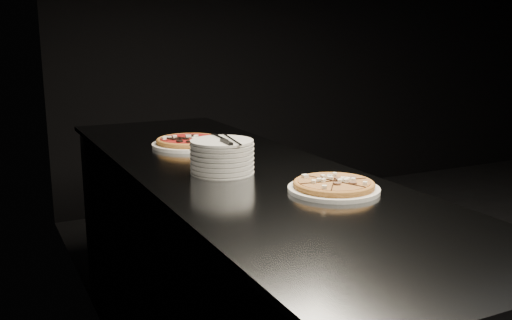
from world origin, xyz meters
name	(u,v)px	position (x,y,z in m)	size (l,w,h in m)	color
wall_left	(128,32)	(-2.50, 0.00, 1.40)	(0.02, 5.00, 2.80)	black
wall_back	(336,33)	(0.00, 2.50, 1.40)	(5.00, 0.02, 2.80)	black
counter	(236,284)	(-2.13, 0.00, 0.46)	(0.74, 2.44, 0.92)	#585B5F
pizza_mushroom	(334,186)	(-2.00, -0.44, 0.94)	(0.28, 0.28, 0.03)	white
pizza_tomato	(189,142)	(-2.15, 0.44, 0.94)	(0.32, 0.32, 0.04)	white
plate_stack	(222,156)	(-2.21, -0.06, 0.98)	(0.22, 0.22, 0.12)	white
cutlery	(226,140)	(-2.20, -0.07, 1.04)	(0.10, 0.23, 0.01)	silver
ramekin	(234,154)	(-2.10, 0.07, 0.95)	(0.07, 0.07, 0.06)	silver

